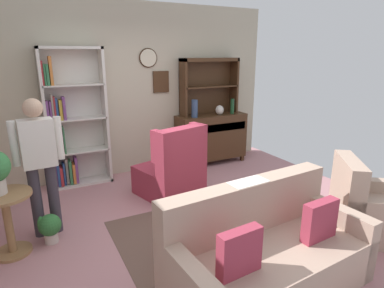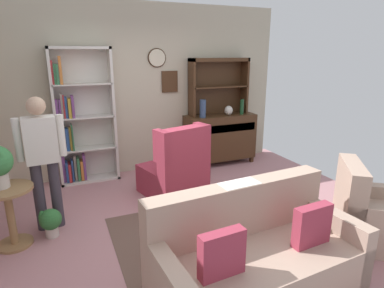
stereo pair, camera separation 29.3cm
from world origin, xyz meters
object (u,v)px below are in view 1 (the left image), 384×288
object	(u,v)px
coffee_table	(219,216)
bottle_wine	(232,106)
couch_floral	(266,255)
wingback_chair	(173,171)
bookshelf	(71,124)
sideboard	(211,136)
person_reading	(40,158)
plant_stand	(7,218)
vase_round	(220,110)
potted_plant_small	(49,227)
book_stack	(215,203)
vase_tall	(195,109)
sideboard_hutch	(209,79)
armchair_floral	(368,210)

from	to	relation	value
coffee_table	bottle_wine	bearing A→B (deg)	53.39
couch_floral	wingback_chair	world-z (taller)	wingback_chair
bookshelf	sideboard	distance (m)	2.45
person_reading	sideboard	bearing A→B (deg)	23.49
bottle_wine	plant_stand	bearing A→B (deg)	-158.66
vase_round	potted_plant_small	bearing A→B (deg)	-154.90
book_stack	couch_floral	bearing A→B (deg)	-86.60
vase_tall	wingback_chair	xyz separation A→B (m)	(-0.84, -0.93, -0.69)
vase_round	person_reading	distance (m)	3.28
bookshelf	sideboard_hutch	bearing A→B (deg)	0.56
bookshelf	potted_plant_small	xyz separation A→B (m)	(-0.51, -1.58, -0.78)
bookshelf	plant_stand	bearing A→B (deg)	-118.65
bookshelf	wingback_chair	size ratio (longest dim) A/B	2.00
vase_tall	book_stack	bearing A→B (deg)	-112.73
vase_tall	bottle_wine	xyz separation A→B (m)	(0.78, -0.01, -0.02)
couch_floral	bookshelf	bearing A→B (deg)	109.49
vase_tall	bottle_wine	size ratio (longest dim) A/B	1.12
vase_round	coffee_table	size ratio (longest dim) A/B	0.21
potted_plant_small	person_reading	distance (m)	0.75
sideboard_hutch	couch_floral	bearing A→B (deg)	-111.75
couch_floral	wingback_chair	xyz separation A→B (m)	(0.05, 2.09, 0.07)
vase_tall	plant_stand	xyz separation A→B (m)	(-2.90, -1.45, -0.66)
armchair_floral	wingback_chair	xyz separation A→B (m)	(-1.56, 1.95, 0.09)
person_reading	vase_round	bearing A→B (deg)	21.52
sideboard	vase_tall	size ratio (longest dim) A/B	4.21
sideboard	wingback_chair	size ratio (longest dim) A/B	1.24
vase_round	wingback_chair	distance (m)	1.77
vase_tall	person_reading	distance (m)	2.80
sideboard_hutch	vase_tall	size ratio (longest dim) A/B	3.56
sideboard	bottle_wine	world-z (taller)	bottle_wine
armchair_floral	wingback_chair	size ratio (longest dim) A/B	1.02
vase_tall	person_reading	size ratio (longest dim) A/B	0.20
sideboard_hutch	book_stack	size ratio (longest dim) A/B	5.66
armchair_floral	wingback_chair	distance (m)	2.50
armchair_floral	vase_tall	bearing A→B (deg)	103.95
bookshelf	wingback_chair	bearing A→B (deg)	-43.01
potted_plant_small	book_stack	distance (m)	1.81
couch_floral	plant_stand	world-z (taller)	couch_floral
vase_tall	couch_floral	xyz separation A→B (m)	(-0.89, -3.02, -0.76)
bottle_wine	bookshelf	bearing A→B (deg)	176.42
sideboard_hutch	person_reading	distance (m)	3.30
sideboard_hutch	wingback_chair	size ratio (longest dim) A/B	1.05
plant_stand	person_reading	xyz separation A→B (m)	(0.37, 0.26, 0.50)
person_reading	coffee_table	world-z (taller)	person_reading
vase_round	coffee_table	xyz separation A→B (m)	(-1.45, -2.33, -0.65)
wingback_chair	potted_plant_small	world-z (taller)	wingback_chair
vase_round	person_reading	xyz separation A→B (m)	(-3.05, -1.20, -0.10)
sideboard_hutch	book_stack	xyz separation A→B (m)	(-1.33, -2.43, -1.09)
plant_stand	potted_plant_small	world-z (taller)	plant_stand
wingback_chair	person_reading	world-z (taller)	person_reading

